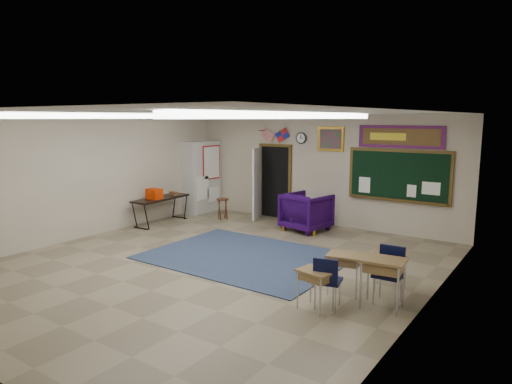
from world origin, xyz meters
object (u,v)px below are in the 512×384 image
Objects in this scene: student_desk_front_right at (391,268)px; wooden_stool at (223,209)px; wingback_armchair at (306,212)px; student_desk_front_left at (345,272)px; folding_table at (161,209)px.

student_desk_front_right is 6.35m from wooden_stool.
wingback_armchair is 1.78× the size of wooden_stool.
student_desk_front_left is 1.12× the size of wooden_stool.
student_desk_front_right is at bearing -24.19° from wooden_stool.
student_desk_front_right is (0.55, 0.66, -0.01)m from student_desk_front_left.
wingback_armchair reaches higher than student_desk_front_right.
student_desk_front_left reaches higher than wooden_stool.
folding_table is at bearing 157.89° from student_desk_front_right.
student_desk_front_left is 1.02× the size of student_desk_front_right.
wingback_armchair reaches higher than wooden_stool.
wingback_armchair is 1.59× the size of student_desk_front_left.
folding_table is at bearing 153.60° from student_desk_front_left.
student_desk_front_left is 6.60m from folding_table.
student_desk_front_right is 0.37× the size of folding_table.
student_desk_front_right is at bearing -13.74° from folding_table.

